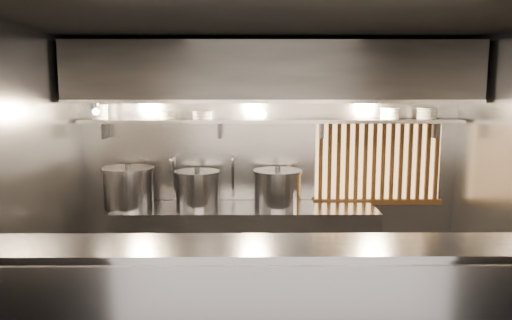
{
  "coord_description": "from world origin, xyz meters",
  "views": [
    {
      "loc": [
        -0.22,
        -4.47,
        2.27
      ],
      "look_at": [
        -0.18,
        0.55,
        1.53
      ],
      "focal_mm": 35.0,
      "sensor_mm": 36.0,
      "label": 1
    }
  ],
  "objects_px": {
    "pendant_bulb": "(262,114)",
    "stock_pot_mid": "(197,189)",
    "stock_pot_right": "(278,188)",
    "stock_pot_left": "(129,187)",
    "heat_lamp": "(94,106)"
  },
  "relations": [
    {
      "from": "heat_lamp",
      "to": "stock_pot_right",
      "type": "distance_m",
      "value": 2.21
    },
    {
      "from": "pendant_bulb",
      "to": "stock_pot_mid",
      "type": "bearing_deg",
      "value": -177.78
    },
    {
      "from": "stock_pot_left",
      "to": "stock_pot_right",
      "type": "bearing_deg",
      "value": 0.89
    },
    {
      "from": "pendant_bulb",
      "to": "stock_pot_left",
      "type": "bearing_deg",
      "value": -177.52
    },
    {
      "from": "stock_pot_mid",
      "to": "stock_pot_right",
      "type": "bearing_deg",
      "value": -0.66
    },
    {
      "from": "stock_pot_left",
      "to": "stock_pot_right",
      "type": "distance_m",
      "value": 1.71
    },
    {
      "from": "heat_lamp",
      "to": "stock_pot_mid",
      "type": "distance_m",
      "value": 1.45
    },
    {
      "from": "pendant_bulb",
      "to": "stock_pot_right",
      "type": "relative_size",
      "value": 0.26
    },
    {
      "from": "heat_lamp",
      "to": "stock_pot_left",
      "type": "height_order",
      "value": "heat_lamp"
    },
    {
      "from": "pendant_bulb",
      "to": "stock_pot_mid",
      "type": "distance_m",
      "value": 1.14
    },
    {
      "from": "stock_pot_mid",
      "to": "stock_pot_right",
      "type": "distance_m",
      "value": 0.93
    },
    {
      "from": "heat_lamp",
      "to": "pendant_bulb",
      "type": "relative_size",
      "value": 1.87
    },
    {
      "from": "heat_lamp",
      "to": "stock_pot_left",
      "type": "distance_m",
      "value": 1.01
    },
    {
      "from": "stock_pot_left",
      "to": "stock_pot_mid",
      "type": "height_order",
      "value": "stock_pot_left"
    },
    {
      "from": "pendant_bulb",
      "to": "stock_pot_left",
      "type": "xyz_separation_m",
      "value": [
        -1.53,
        -0.07,
        -0.83
      ]
    }
  ]
}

